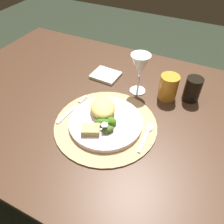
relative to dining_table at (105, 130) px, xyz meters
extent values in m
plane|color=#252C1E|center=(0.00, 0.00, -0.61)|extent=(6.00, 6.00, 0.00)
cube|color=#432A1A|center=(0.00, 0.00, 0.14)|extent=(1.39, 0.91, 0.02)
cylinder|color=#482E1F|center=(-0.62, 0.38, -0.24)|extent=(0.07, 0.07, 0.73)
cylinder|color=tan|center=(0.06, -0.09, 0.15)|extent=(0.36, 0.36, 0.01)
cylinder|color=silver|center=(0.06, -0.09, 0.16)|extent=(0.25, 0.25, 0.02)
ellipsoid|color=#E4CE6B|center=(0.03, -0.06, 0.19)|extent=(0.13, 0.14, 0.04)
ellipsoid|color=#37731C|center=(0.06, -0.11, 0.18)|extent=(0.06, 0.04, 0.02)
ellipsoid|color=#3B6911|center=(0.08, -0.10, 0.18)|extent=(0.05, 0.04, 0.02)
ellipsoid|color=#435F21|center=(0.09, -0.14, 0.18)|extent=(0.05, 0.05, 0.02)
cube|color=beige|center=(0.08, -0.13, 0.19)|extent=(0.03, 0.03, 0.01)
cube|color=beige|center=(0.07, -0.13, 0.19)|extent=(0.03, 0.03, 0.01)
cube|color=tan|center=(0.04, -0.16, 0.18)|extent=(0.07, 0.06, 0.02)
cube|color=silver|center=(-0.09, -0.12, 0.15)|extent=(0.02, 0.11, 0.00)
cube|color=silver|center=(-0.09, -0.02, 0.15)|extent=(0.01, 0.05, 0.00)
cube|color=silver|center=(-0.08, -0.02, 0.15)|extent=(0.01, 0.05, 0.00)
cube|color=silver|center=(-0.08, -0.02, 0.15)|extent=(0.01, 0.05, 0.00)
cube|color=silver|center=(-0.08, -0.02, 0.15)|extent=(0.01, 0.05, 0.00)
cube|color=silver|center=(0.20, -0.11, 0.15)|extent=(0.01, 0.10, 0.00)
ellipsoid|color=silver|center=(0.20, -0.04, 0.15)|extent=(0.03, 0.04, 0.01)
cube|color=white|center=(-0.08, 0.17, 0.15)|extent=(0.12, 0.10, 0.01)
cylinder|color=silver|center=(0.09, 0.13, 0.15)|extent=(0.06, 0.06, 0.00)
cylinder|color=silver|center=(0.09, 0.13, 0.19)|extent=(0.01, 0.01, 0.07)
cone|color=silver|center=(0.09, 0.13, 0.27)|extent=(0.08, 0.08, 0.09)
cylinder|color=orange|center=(0.20, 0.15, 0.20)|extent=(0.07, 0.07, 0.10)
cylinder|color=black|center=(0.29, 0.18, 0.19)|extent=(0.06, 0.06, 0.10)
camera|label=1|loc=(0.31, -0.56, 0.72)|focal=35.84mm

